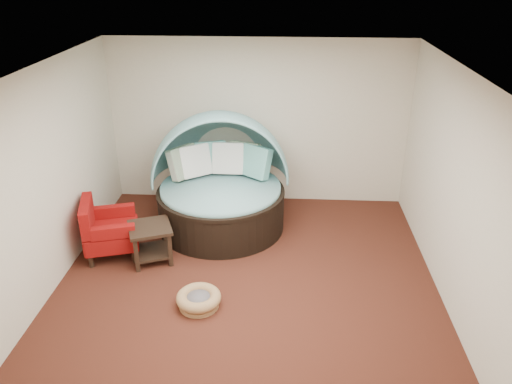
# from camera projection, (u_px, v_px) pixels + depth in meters

# --- Properties ---
(floor) EXTENTS (5.00, 5.00, 0.00)m
(floor) POSITION_uv_depth(u_px,v_px,m) (248.00, 279.00, 6.73)
(floor) COLOR #4E2116
(floor) RESTS_ON ground
(wall_back) EXTENTS (5.00, 0.00, 5.00)m
(wall_back) POSITION_uv_depth(u_px,v_px,m) (258.00, 123.00, 8.39)
(wall_back) COLOR beige
(wall_back) RESTS_ON floor
(wall_front) EXTENTS (5.00, 0.00, 5.00)m
(wall_front) POSITION_uv_depth(u_px,v_px,m) (222.00, 317.00, 3.88)
(wall_front) COLOR beige
(wall_front) RESTS_ON floor
(wall_left) EXTENTS (0.00, 5.00, 5.00)m
(wall_left) POSITION_uv_depth(u_px,v_px,m) (49.00, 179.00, 6.27)
(wall_left) COLOR beige
(wall_left) RESTS_ON floor
(wall_right) EXTENTS (0.00, 5.00, 5.00)m
(wall_right) POSITION_uv_depth(u_px,v_px,m) (454.00, 190.00, 6.00)
(wall_right) COLOR beige
(wall_right) RESTS_ON floor
(ceiling) EXTENTS (5.00, 5.00, 0.00)m
(ceiling) POSITION_uv_depth(u_px,v_px,m) (246.00, 70.00, 5.53)
(ceiling) COLOR white
(ceiling) RESTS_ON wall_back
(canopy_daybed) EXTENTS (2.32, 2.26, 1.83)m
(canopy_daybed) POSITION_uv_depth(u_px,v_px,m) (220.00, 175.00, 7.77)
(canopy_daybed) COLOR black
(canopy_daybed) RESTS_ON floor
(pet_basket) EXTENTS (0.72, 0.72, 0.19)m
(pet_basket) POSITION_uv_depth(u_px,v_px,m) (199.00, 299.00, 6.16)
(pet_basket) COLOR #996F45
(pet_basket) RESTS_ON floor
(red_armchair) EXTENTS (0.92, 0.92, 0.87)m
(red_armchair) POSITION_uv_depth(u_px,v_px,m) (107.00, 230.00, 7.13)
(red_armchair) COLOR black
(red_armchair) RESTS_ON floor
(side_table) EXTENTS (0.74, 0.74, 0.55)m
(side_table) POSITION_uv_depth(u_px,v_px,m) (151.00, 238.00, 7.00)
(side_table) COLOR black
(side_table) RESTS_ON floor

